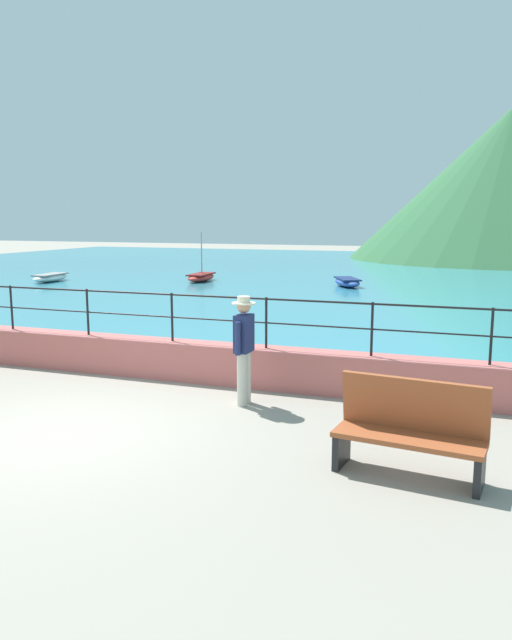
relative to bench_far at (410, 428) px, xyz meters
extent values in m
plane|color=gray|center=(-4.62, -0.20, -0.56)|extent=(120.00, 120.00, 0.00)
cube|color=#BC605B|center=(-4.62, 3.00, -0.21)|extent=(20.00, 0.56, 0.70)
cylinder|color=black|center=(-8.30, 3.00, 0.59)|extent=(0.04, 0.04, 0.90)
cylinder|color=black|center=(-6.46, 3.00, 0.59)|extent=(0.04, 0.04, 0.90)
cylinder|color=black|center=(-4.62, 3.00, 0.59)|extent=(0.04, 0.04, 0.90)
cylinder|color=black|center=(-2.78, 3.00, 0.59)|extent=(0.04, 0.04, 0.90)
cylinder|color=black|center=(-0.94, 3.00, 0.59)|extent=(0.04, 0.04, 0.90)
cylinder|color=black|center=(0.90, 3.00, 0.59)|extent=(0.04, 0.04, 0.90)
cylinder|color=black|center=(-4.62, 3.00, 1.01)|extent=(18.40, 0.04, 0.04)
cylinder|color=black|center=(-4.62, 3.00, 0.59)|extent=(18.40, 0.03, 0.03)
cube|color=teal|center=(-4.62, 25.64, -0.53)|extent=(64.00, 44.32, 0.06)
cone|color=#33663D|center=(2.63, 41.11, 4.85)|extent=(22.62, 22.62, 10.82)
cube|color=#9E4C28|center=(-0.01, -0.09, -0.10)|extent=(1.75, 0.72, 0.06)
cube|color=#9E4C28|center=(0.02, 0.12, 0.25)|extent=(1.71, 0.35, 0.64)
cube|color=black|center=(0.77, -0.19, -0.34)|extent=(0.14, 0.47, 0.43)
cube|color=black|center=(-0.80, 0.00, -0.34)|extent=(0.14, 0.47, 0.43)
cylinder|color=beige|center=(-2.77, 1.98, -0.13)|extent=(0.15, 0.15, 0.86)
cylinder|color=beige|center=(-2.78, 1.80, -0.13)|extent=(0.15, 0.15, 0.86)
cube|color=navy|center=(-2.78, 1.89, 0.60)|extent=(0.23, 0.37, 0.60)
cylinder|color=navy|center=(-2.77, 2.13, 0.56)|extent=(0.09, 0.09, 0.52)
cylinder|color=navy|center=(-2.79, 1.65, 0.56)|extent=(0.09, 0.09, 0.52)
sphere|color=tan|center=(-2.78, 1.89, 1.03)|extent=(0.22, 0.22, 0.22)
cylinder|color=beige|center=(-2.78, 1.89, 1.08)|extent=(0.38, 0.38, 0.02)
cylinder|color=beige|center=(-2.78, 1.89, 1.14)|extent=(0.20, 0.20, 0.10)
ellipsoid|color=red|center=(-11.40, 18.86, -0.32)|extent=(1.00, 2.34, 0.36)
cube|color=maroon|center=(-11.40, 18.86, -0.17)|extent=(0.84, 1.87, 0.06)
cylinder|color=#B2A899|center=(-11.41, 18.96, 0.81)|extent=(0.06, 0.06, 1.90)
ellipsoid|color=#2D4C9E|center=(-4.54, 19.00, -0.32)|extent=(1.83, 2.46, 0.36)
cube|color=navy|center=(-4.54, 19.00, -0.17)|extent=(1.50, 1.99, 0.06)
ellipsoid|color=white|center=(-17.93, 16.35, -0.32)|extent=(1.03, 2.35, 0.36)
cube|color=gray|center=(-17.93, 16.35, -0.17)|extent=(0.86, 1.88, 0.06)
camera|label=1|loc=(0.60, -6.92, 2.39)|focal=34.19mm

